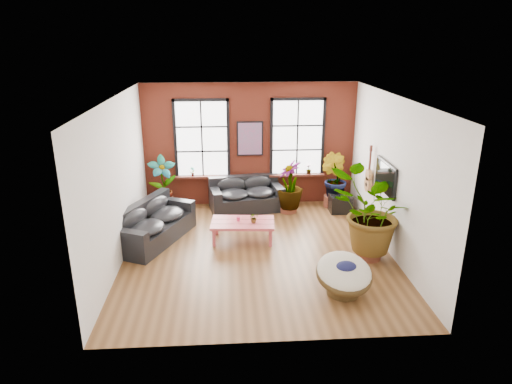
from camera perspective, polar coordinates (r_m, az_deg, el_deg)
room at (r=10.05m, az=0.17°, el=1.83°), size 6.04×6.54×3.54m
sofa_back at (r=12.92m, az=-1.28°, el=-0.41°), size 2.14×1.31×0.92m
sofa_left at (r=11.25m, az=-12.84°, el=-3.93°), size 1.87×2.55×0.93m
coffee_table at (r=10.97m, az=-1.67°, el=-3.99°), size 1.57×0.97×0.58m
papasan_chair at (r=8.96m, az=10.95°, el=-10.05°), size 1.21×1.23×0.81m
poster at (r=12.93m, az=-0.76°, el=6.69°), size 0.74×0.06×0.98m
tv_wall_unit at (r=11.11m, az=15.28°, el=1.74°), size 0.13×1.86×1.20m
media_box at (r=12.97m, az=10.49°, el=-1.45°), size 0.60×0.50×0.49m
pot_back_left at (r=13.11m, az=-11.43°, el=-1.49°), size 0.70×0.70×0.40m
pot_back_right at (r=13.37m, az=9.44°, el=-1.11°), size 0.54×0.54×0.34m
pot_right_wall at (r=10.52m, az=13.92°, el=-7.01°), size 0.63×0.63×0.40m
pot_mid at (r=12.84m, az=4.03°, el=-1.72°), size 0.50×0.50×0.35m
floor_plant_back_left at (r=12.89m, az=-11.59°, el=1.30°), size 0.88×0.71×1.45m
floor_plant_back_right at (r=13.16m, az=9.68°, el=1.71°), size 0.96×0.99×1.41m
floor_plant_right_wall at (r=10.13m, az=14.17°, el=-2.57°), size 2.08×1.95×1.86m
floor_plant_mid at (r=12.60m, az=4.24°, el=0.91°), size 0.83×0.83×1.33m
table_plant at (r=10.86m, az=-0.27°, el=-3.23°), size 0.26×0.23×0.24m
sill_plant_left at (r=13.12m, az=-7.95°, el=2.57°), size 0.17×0.17×0.27m
sill_plant_right at (r=13.30m, az=6.61°, el=2.85°), size 0.19×0.19×0.27m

